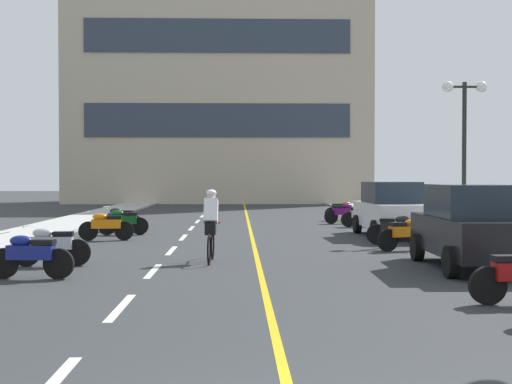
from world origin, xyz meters
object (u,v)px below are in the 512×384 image
at_px(parked_car_near, 472,226).
at_px(motorcycle_12, 343,210).
at_px(motorcycle_3, 30,255).
at_px(motorcycle_9, 120,219).
at_px(motorcycle_6, 396,229).
at_px(motorcycle_10, 363,215).
at_px(motorcycle_11, 343,212).
at_px(motorcycle_4, 51,245).
at_px(parked_car_mid, 391,209).
at_px(cyclist_rider, 211,224).
at_px(motorcycle_7, 106,225).
at_px(street_lamp_mid, 464,122).
at_px(motorcycle_5, 406,233).
at_px(motorcycle_8, 123,221).

relative_size(parked_car_near, motorcycle_12, 2.55).
height_order(motorcycle_3, motorcycle_9, same).
distance_m(motorcycle_6, motorcycle_10, 7.02).
bearing_deg(motorcycle_11, motorcycle_4, -122.37).
relative_size(parked_car_near, motorcycle_9, 2.53).
distance_m(parked_car_near, motorcycle_6, 5.23).
bearing_deg(motorcycle_10, parked_car_mid, -87.70).
xyz_separation_m(motorcycle_11, cyclist_rider, (-5.10, -12.92, 0.41)).
distance_m(parked_car_mid, cyclist_rider, 8.78).
bearing_deg(motorcycle_7, street_lamp_mid, 2.87).
distance_m(motorcycle_4, motorcycle_12, 17.95).
xyz_separation_m(motorcycle_7, motorcycle_10, (9.04, 5.42, 0.00)).
xyz_separation_m(motorcycle_5, motorcycle_9, (-8.77, 6.62, 0.00)).
bearing_deg(parked_car_mid, motorcycle_12, 92.38).
bearing_deg(motorcycle_5, parked_car_near, -81.46).
distance_m(street_lamp_mid, motorcycle_12, 9.81).
bearing_deg(motorcycle_8, motorcycle_10, 21.14).
bearing_deg(motorcycle_12, motorcycle_4, -119.70).
relative_size(motorcycle_4, motorcycle_5, 1.04).
distance_m(street_lamp_mid, motorcycle_9, 12.38).
bearing_deg(parked_car_near, motorcycle_7, 143.50).
distance_m(motorcycle_8, motorcycle_12, 11.43).
bearing_deg(street_lamp_mid, motorcycle_4, -149.67).
xyz_separation_m(motorcycle_4, motorcycle_9, (-0.11, 9.59, 0.00)).
xyz_separation_m(street_lamp_mid, motorcycle_7, (-11.44, -0.57, -3.29)).
distance_m(parked_car_mid, motorcycle_10, 4.27).
bearing_deg(motorcycle_7, cyclist_rider, -57.53).
bearing_deg(cyclist_rider, motorcycle_7, 122.47).
bearing_deg(parked_car_mid, street_lamp_mid, -15.11).
height_order(motorcycle_8, motorcycle_9, same).
xyz_separation_m(street_lamp_mid, parked_car_mid, (-2.24, 0.60, -2.85)).
relative_size(parked_car_near, cyclist_rider, 2.40).
distance_m(motorcycle_10, motorcycle_12, 4.04).
xyz_separation_m(parked_car_mid, motorcycle_7, (-9.21, -1.18, -0.44)).
xyz_separation_m(parked_car_mid, motorcycle_11, (-0.62, 6.27, -0.44)).
distance_m(parked_car_mid, motorcycle_11, 6.31).
bearing_deg(motorcycle_7, motorcycle_12, 46.84).
height_order(street_lamp_mid, motorcycle_11, street_lamp_mid).
bearing_deg(motorcycle_7, motorcycle_11, 40.95).
xyz_separation_m(motorcycle_5, motorcycle_7, (-8.63, 3.17, 0.00)).
bearing_deg(motorcycle_5, motorcycle_9, 142.94).
relative_size(motorcycle_6, motorcycle_12, 1.01).
xyz_separation_m(motorcycle_4, motorcycle_10, (9.07, 11.56, 0.00)).
bearing_deg(motorcycle_4, motorcycle_12, 60.30).
xyz_separation_m(motorcycle_4, motorcycle_11, (8.61, 13.59, 0.00)).
xyz_separation_m(motorcycle_8, cyclist_rider, (3.29, -7.47, 0.41)).
relative_size(motorcycle_3, cyclist_rider, 0.96).
relative_size(motorcycle_6, motorcycle_11, 1.02).
xyz_separation_m(motorcycle_8, motorcycle_11, (8.38, 5.45, 0.00)).
height_order(motorcycle_5, motorcycle_8, same).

